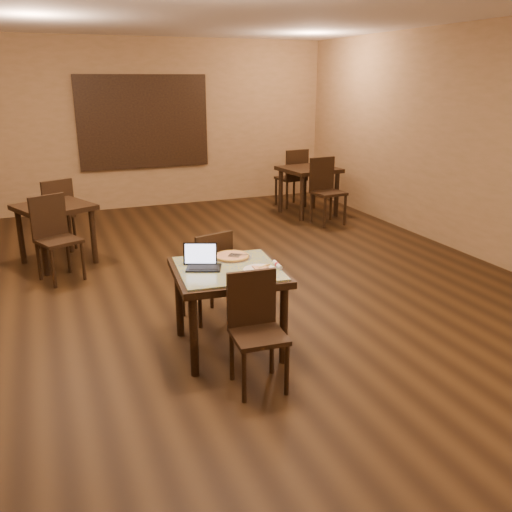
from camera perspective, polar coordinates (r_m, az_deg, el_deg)
name	(u,v)px	position (r m, az deg, el deg)	size (l,w,h in m)	color
ground	(195,309)	(5.74, -6.44, -5.60)	(10.00, 10.00, 0.00)	black
wall_back	(115,126)	(10.20, -14.59, 13.14)	(8.00, 0.02, 3.00)	#95704C
wall_right	(507,147)	(7.42, 24.90, 10.34)	(0.02, 10.00, 3.00)	#95704C
mural	(144,122)	(10.24, -11.73, 13.63)	(2.34, 0.05, 1.64)	#235581
tiled_table	(228,279)	(4.68, -2.95, -2.42)	(1.00, 1.00, 0.76)	black
chair_main_near	(255,323)	(4.20, -0.06, -7.07)	(0.42, 0.42, 0.91)	black
chair_main_far	(210,271)	(5.29, -4.92, -1.60)	(0.48, 0.48, 0.92)	black
laptop	(202,261)	(4.66, -5.69, -0.56)	(0.35, 0.33, 0.20)	black
plate	(260,270)	(4.55, 0.39, -1.49)	(0.28, 0.28, 0.02)	white
pizza_slice	(260,269)	(4.55, 0.39, -1.33)	(0.17, 0.17, 0.02)	beige
pizza_pan	(232,257)	(4.89, -2.56, -0.14)	(0.34, 0.34, 0.01)	silver
pizza_whole	(232,256)	(4.89, -2.56, 0.01)	(0.31, 0.31, 0.02)	beige
spatula	(235,255)	(4.87, -2.26, 0.07)	(0.10, 0.25, 0.01)	silver
napkin_roll	(277,265)	(4.65, 2.26, -0.93)	(0.05, 0.17, 0.04)	white
other_table_a	(309,176)	(9.57, 5.57, 8.43)	(0.98, 0.98, 0.83)	black
other_table_a_chair_near	(325,187)	(9.04, 7.31, 7.24)	(0.51, 0.51, 1.07)	black
other_table_a_chair_far	(294,175)	(10.14, 3.97, 8.54)	(0.51, 0.51, 1.07)	black
other_table_b	(55,215)	(7.38, -20.44, 4.07)	(1.09, 1.09, 0.78)	black
other_table_b_chair_near	(54,233)	(6.83, -20.46, 2.29)	(0.57, 0.57, 1.01)	black
other_table_b_chair_far	(56,211)	(7.98, -20.31, 4.50)	(0.57, 0.57, 1.01)	black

